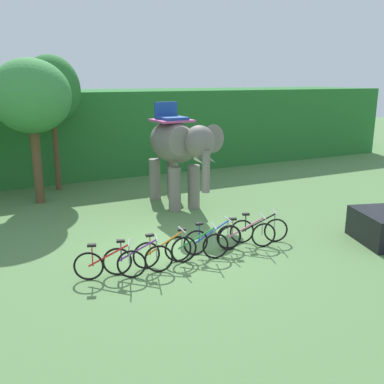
% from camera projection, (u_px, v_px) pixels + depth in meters
% --- Properties ---
extents(ground_plane, '(80.00, 80.00, 0.00)m').
position_uv_depth(ground_plane, '(177.00, 249.00, 12.11)').
color(ground_plane, '#567F47').
extents(foliage_hedge, '(36.00, 6.00, 4.03)m').
position_uv_depth(foliage_hedge, '(78.00, 131.00, 22.23)').
color(foliage_hedge, '#28702D').
rests_on(foliage_hedge, ground).
extents(tree_far_right, '(2.89, 2.89, 5.35)m').
position_uv_depth(tree_far_right, '(31.00, 97.00, 15.63)').
color(tree_far_right, brown).
rests_on(tree_far_right, ground).
extents(tree_center_right, '(2.34, 2.34, 5.57)m').
position_uv_depth(tree_center_right, '(51.00, 91.00, 17.53)').
color(tree_center_right, brown).
rests_on(tree_center_right, ground).
extents(elephant, '(2.08, 4.16, 3.78)m').
position_uv_depth(elephant, '(177.00, 147.00, 15.71)').
color(elephant, slate).
rests_on(elephant, ground).
extents(bike_red, '(1.63, 0.71, 0.92)m').
position_uv_depth(bike_red, '(110.00, 264.00, 10.19)').
color(bike_red, black).
rests_on(bike_red, ground).
extents(bike_purple, '(1.65, 0.65, 0.92)m').
position_uv_depth(bike_purple, '(138.00, 259.00, 10.48)').
color(bike_purple, black).
rests_on(bike_purple, ground).
extents(bike_orange, '(1.71, 0.52, 0.92)m').
position_uv_depth(bike_orange, '(165.00, 251.00, 10.94)').
color(bike_orange, black).
rests_on(bike_orange, ground).
extents(bike_green, '(1.67, 0.61, 0.92)m').
position_uv_depth(bike_green, '(197.00, 246.00, 11.27)').
color(bike_green, black).
rests_on(bike_green, ground).
extents(bike_blue, '(1.71, 0.52, 0.92)m').
position_uv_depth(bike_blue, '(213.00, 239.00, 11.77)').
color(bike_blue, black).
rests_on(bike_blue, ground).
extents(bike_pink, '(1.65, 0.66, 0.92)m').
position_uv_depth(bike_pink, '(246.00, 235.00, 12.09)').
color(bike_pink, black).
rests_on(bike_pink, ground).
extents(bike_black, '(1.62, 0.73, 0.92)m').
position_uv_depth(bike_black, '(259.00, 230.00, 12.49)').
color(bike_black, black).
rests_on(bike_black, ground).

